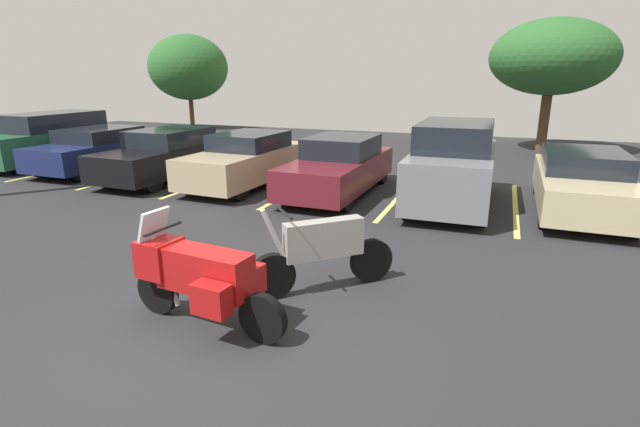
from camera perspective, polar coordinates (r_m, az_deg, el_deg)
The scene contains 13 objects.
ground at distance 6.07m, azimuth -15.52°, elevation -14.69°, with size 44.00×44.00×0.10m, color #262628.
motorcycle_touring at distance 6.00m, azimuth -14.50°, elevation -7.25°, with size 2.25×0.96×1.43m.
motorcycle_third at distance 6.76m, azimuth 0.34°, elevation -4.57°, with size 1.70×1.63×1.32m.
parking_stripes at distance 13.22m, azimuth -2.52°, elevation 3.13°, with size 22.68×4.88×0.01m.
car_green at distance 19.47m, azimuth -30.05°, elevation 7.91°, with size 1.99×4.86×1.78m.
car_navy at distance 17.25m, azimuth -25.27°, elevation 7.07°, with size 1.92×4.43×1.39m.
car_black at distance 15.09m, azimuth -17.95°, elevation 6.84°, with size 1.91×4.83×1.48m.
car_tan at distance 13.59m, azimuth -8.93°, elevation 6.42°, with size 1.96×4.54×1.47m.
car_maroon at distance 12.53m, azimuth 2.34°, elevation 5.72°, with size 1.84×4.75×1.49m.
car_grey at distance 11.76m, azimuth 15.86°, elevation 5.70°, with size 1.86×4.58×1.97m.
car_champagne at distance 12.27m, azimuth 29.14°, elevation 3.36°, with size 1.89×4.74×1.40m.
tree_rear at distance 21.57m, azimuth 26.35°, elevation 16.61°, with size 4.78×4.78×5.21m.
tree_left at distance 30.03m, azimuth -15.68°, elevation 16.68°, with size 4.60×4.60×5.37m.
Camera 1 is at (3.26, -4.10, 3.02)m, focal length 26.38 mm.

